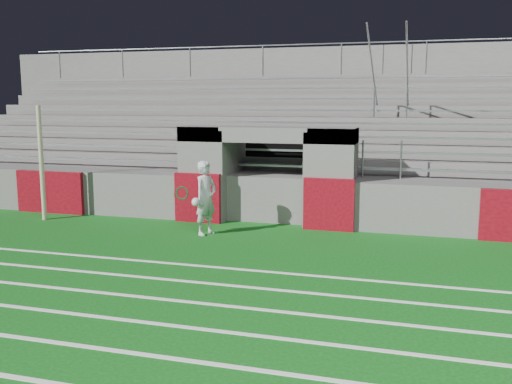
% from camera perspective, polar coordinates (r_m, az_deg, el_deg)
% --- Properties ---
extents(ground, '(90.00, 90.00, 0.00)m').
position_cam_1_polar(ground, '(12.45, -3.25, -6.21)').
color(ground, '#0D5012').
rests_on(ground, ground).
extents(field_post, '(0.12, 0.12, 3.17)m').
position_cam_1_polar(field_post, '(16.85, -20.66, 2.71)').
color(field_post, '#BDB68D').
rests_on(field_post, ground).
extents(field_markings, '(28.00, 8.09, 0.01)m').
position_cam_1_polar(field_markings, '(8.18, -15.54, -14.81)').
color(field_markings, white).
rests_on(field_markings, ground).
extents(stadium_structure, '(26.00, 8.48, 5.42)m').
position_cam_1_polar(stadium_structure, '(19.78, 4.52, 3.83)').
color(stadium_structure, '#5A5755').
rests_on(stadium_structure, ground).
extents(goalkeeper_with_ball, '(0.64, 0.80, 1.84)m').
position_cam_1_polar(goalkeeper_with_ball, '(14.12, -5.04, -0.60)').
color(goalkeeper_with_ball, silver).
rests_on(goalkeeper_with_ball, ground).
extents(hose_coil, '(0.56, 0.14, 0.56)m').
position_cam_1_polar(hose_coil, '(15.77, -7.30, -0.21)').
color(hose_coil, '#0D4210').
rests_on(hose_coil, ground).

